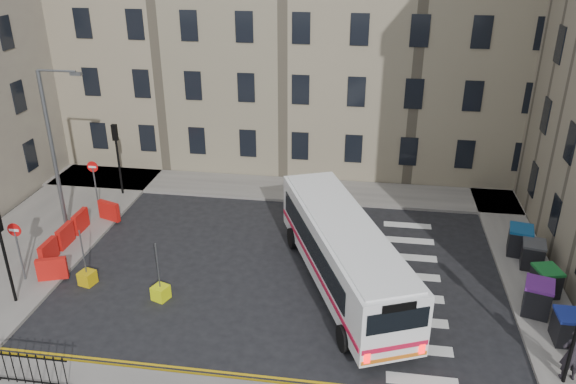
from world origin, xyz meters
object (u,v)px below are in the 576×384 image
(bus, at_px, (343,251))
(wheelie_bin_c, at_px, (546,281))
(bollard_chevron, at_px, (87,278))
(wheelie_bin_b, at_px, (537,298))
(wheelie_bin_d, at_px, (533,254))
(wheelie_bin_a, at_px, (567,327))
(wheelie_bin_e, at_px, (520,240))
(bollard_yellow, at_px, (161,293))
(pedestrian, at_px, (572,355))
(streetlamp, at_px, (53,151))

(bus, distance_m, wheelie_bin_c, 8.36)
(bollard_chevron, bearing_deg, wheelie_bin_c, 5.71)
(wheelie_bin_b, relative_size, wheelie_bin_d, 1.13)
(wheelie_bin_a, relative_size, wheelie_bin_e, 0.86)
(wheelie_bin_a, height_order, bollard_chevron, wheelie_bin_a)
(wheelie_bin_c, bearing_deg, bollard_yellow, 174.78)
(wheelie_bin_e, bearing_deg, wheelie_bin_b, -82.30)
(bus, xyz_separation_m, pedestrian, (7.77, -4.54, -0.58))
(wheelie_bin_a, bearing_deg, wheelie_bin_b, 111.33)
(bollard_chevron, bearing_deg, bus, 7.70)
(streetlamp, relative_size, bus, 0.74)
(streetlamp, distance_m, bus, 14.48)
(wheelie_bin_c, bearing_deg, bollard_chevron, 171.40)
(wheelie_bin_d, xyz_separation_m, bollard_chevron, (-19.02, -4.01, -0.46))
(wheelie_bin_b, xyz_separation_m, bollard_chevron, (-18.38, -0.55, -0.52))
(bus, bearing_deg, wheelie_bin_b, -28.96)
(wheelie_bin_d, height_order, wheelie_bin_e, wheelie_bin_e)
(wheelie_bin_d, bearing_deg, wheelie_bin_e, 117.01)
(bollard_yellow, bearing_deg, bollard_chevron, 170.48)
(streetlamp, xyz_separation_m, bus, (13.96, -2.78, -2.62))
(wheelie_bin_b, bearing_deg, bollard_chevron, -161.79)
(wheelie_bin_d, bearing_deg, bollard_yellow, -151.90)
(wheelie_bin_d, xyz_separation_m, bollard_yellow, (-15.53, -4.59, -0.46))
(pedestrian, distance_m, bollard_chevron, 18.79)
(bus, height_order, wheelie_bin_a, bus)
(wheelie_bin_c, bearing_deg, wheelie_bin_e, 81.53)
(wheelie_bin_b, xyz_separation_m, pedestrian, (0.14, -3.64, 0.32))
(wheelie_bin_e, bearing_deg, pedestrian, -79.52)
(wheelie_bin_b, bearing_deg, wheelie_bin_a, -52.25)
(pedestrian, height_order, bollard_yellow, pedestrian)
(wheelie_bin_a, height_order, wheelie_bin_e, wheelie_bin_e)
(wheelie_bin_c, relative_size, bollard_chevron, 2.14)
(bollard_yellow, xyz_separation_m, bollard_chevron, (-3.48, 0.58, 0.00))
(wheelie_bin_a, bearing_deg, wheelie_bin_e, 92.95)
(streetlamp, height_order, bollard_yellow, streetlamp)
(bus, height_order, wheelie_bin_b, bus)
(bollard_yellow, bearing_deg, wheelie_bin_d, 16.46)
(streetlamp, bearing_deg, wheelie_bin_e, 2.38)
(bus, relative_size, wheelie_bin_a, 9.32)
(pedestrian, bearing_deg, wheelie_bin_d, -97.95)
(streetlamp, bearing_deg, wheelie_bin_c, -5.97)
(wheelie_bin_d, height_order, bollard_yellow, wheelie_bin_d)
(streetlamp, bearing_deg, bollard_yellow, -35.70)
(wheelie_bin_a, height_order, wheelie_bin_b, wheelie_bin_b)
(pedestrian, bearing_deg, bus, -34.21)
(streetlamp, bearing_deg, bollard_chevron, -52.75)
(wheelie_bin_a, bearing_deg, bus, 162.97)
(bollard_yellow, bearing_deg, wheelie_bin_a, -1.87)
(wheelie_bin_c, height_order, bollard_yellow, wheelie_bin_c)
(bus, height_order, wheelie_bin_c, bus)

